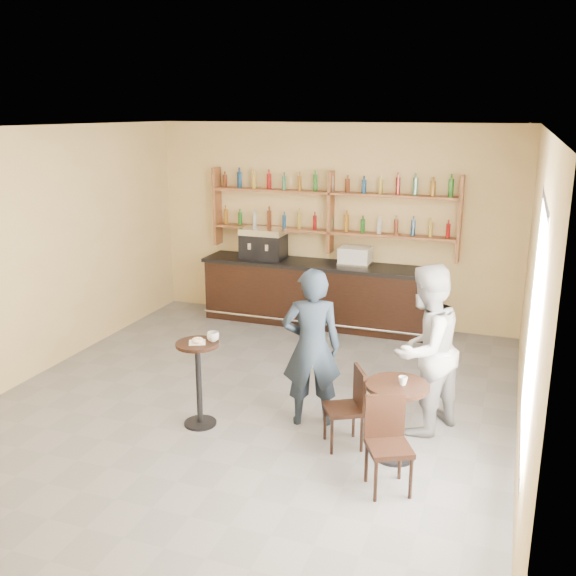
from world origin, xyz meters
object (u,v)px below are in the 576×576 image
(pedestal_table, at_px, (199,384))
(patron_second, at_px, (425,349))
(pastry_case, at_px, (355,257))
(espresso_machine, at_px, (263,243))
(chair_south, at_px, (389,447))
(bar_counter, at_px, (317,294))
(cafe_table, at_px, (396,421))
(chair_west, at_px, (344,408))
(man_main, at_px, (312,348))

(pedestal_table, distance_m, patron_second, 2.47)
(pastry_case, xyz_separation_m, patron_second, (1.53, -3.06, -0.25))
(espresso_machine, bearing_deg, chair_south, -56.54)
(pastry_case, xyz_separation_m, chair_south, (1.42, -4.36, -0.73))
(espresso_machine, bearing_deg, pastry_case, -0.80)
(bar_counter, distance_m, pedestal_table, 3.79)
(cafe_table, bearing_deg, pastry_case, 110.07)
(chair_south, distance_m, patron_second, 1.38)
(bar_counter, relative_size, chair_west, 4.47)
(pedestal_table, relative_size, man_main, 0.54)
(man_main, height_order, chair_west, man_main)
(bar_counter, distance_m, man_main, 3.48)
(cafe_table, distance_m, patron_second, 0.88)
(espresso_machine, bearing_deg, pedestal_table, -79.59)
(espresso_machine, relative_size, cafe_table, 0.88)
(man_main, bearing_deg, pastry_case, -104.05)
(man_main, bearing_deg, cafe_table, 136.97)
(pedestal_table, xyz_separation_m, patron_second, (2.32, 0.72, 0.44))
(espresso_machine, relative_size, man_main, 0.40)
(chair_west, bearing_deg, man_main, -158.41)
(chair_west, bearing_deg, patron_second, 102.84)
(cafe_table, bearing_deg, chair_west, 174.81)
(pastry_case, height_order, patron_second, patron_second)
(pastry_case, distance_m, chair_west, 3.87)
(pedestal_table, xyz_separation_m, cafe_table, (2.17, 0.03, -0.09))
(pastry_case, distance_m, cafe_table, 4.07)
(bar_counter, relative_size, cafe_table, 4.76)
(chair_west, xyz_separation_m, chair_south, (0.60, -0.65, 0.02))
(pastry_case, bearing_deg, chair_south, -70.55)
(patron_second, bearing_deg, man_main, -50.04)
(bar_counter, height_order, pastry_case, pastry_case)
(chair_west, distance_m, patron_second, 1.08)
(pedestal_table, relative_size, chair_west, 1.14)
(man_main, bearing_deg, pedestal_table, 2.25)
(patron_second, bearing_deg, chair_west, -20.13)
(man_main, height_order, patron_second, patron_second)
(pedestal_table, xyz_separation_m, man_main, (1.14, 0.47, 0.41))
(bar_counter, distance_m, cafe_table, 4.25)
(pedestal_table, distance_m, chair_south, 2.29)
(pedestal_table, height_order, chair_west, pedestal_table)
(pastry_case, relative_size, man_main, 0.28)
(man_main, bearing_deg, bar_counter, -93.93)
(patron_second, bearing_deg, cafe_table, 14.88)
(pedestal_table, xyz_separation_m, chair_west, (1.62, 0.08, -0.06))
(espresso_machine, distance_m, patron_second, 4.35)
(espresso_machine, bearing_deg, patron_second, -45.72)
(chair_west, relative_size, chair_south, 0.96)
(bar_counter, relative_size, chair_south, 4.30)
(espresso_machine, height_order, pastry_case, espresso_machine)
(bar_counter, xyz_separation_m, man_main, (0.96, -3.32, 0.38))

